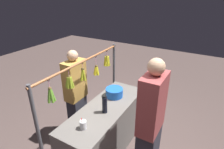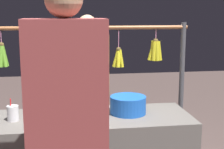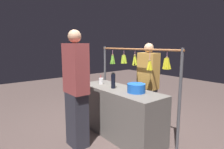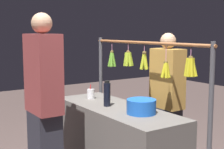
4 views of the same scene
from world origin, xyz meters
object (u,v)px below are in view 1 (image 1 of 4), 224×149
(blue_bucket, at_px, (114,92))
(customer_person, at_px, (150,127))
(water_bottle, at_px, (105,104))
(drink_cup, at_px, (83,125))
(vendor_person, at_px, (76,96))

(blue_bucket, bearing_deg, customer_person, 58.02)
(water_bottle, bearing_deg, drink_cup, -6.82)
(blue_bucket, relative_size, customer_person, 0.16)
(blue_bucket, height_order, drink_cup, drink_cup)
(drink_cup, distance_m, customer_person, 0.82)
(water_bottle, distance_m, vendor_person, 0.72)
(vendor_person, bearing_deg, water_bottle, 75.26)
(water_bottle, distance_m, customer_person, 0.68)
(water_bottle, relative_size, customer_person, 0.15)
(water_bottle, distance_m, drink_cup, 0.43)
(water_bottle, relative_size, drink_cup, 1.62)
(blue_bucket, height_order, vendor_person, vendor_person)
(water_bottle, relative_size, vendor_person, 0.17)
(customer_person, bearing_deg, blue_bucket, -121.98)
(customer_person, bearing_deg, drink_cup, -62.38)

